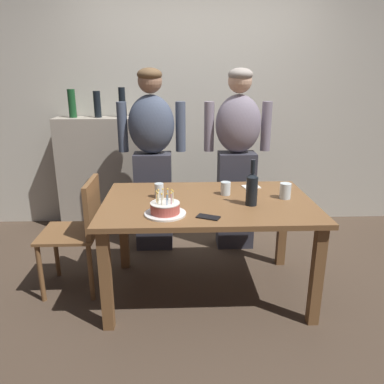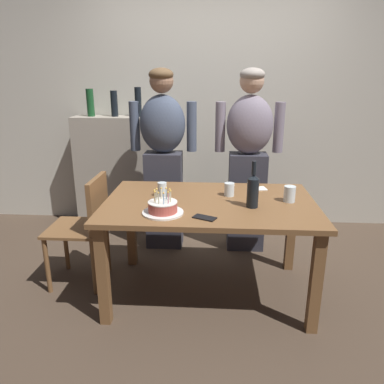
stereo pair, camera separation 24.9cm
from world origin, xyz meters
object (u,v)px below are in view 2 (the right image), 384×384
at_px(birthday_cake, 163,208).
at_px(water_glass_side, 162,190).
at_px(person_woman_cardigan, 248,159).
at_px(dining_chair, 87,222).
at_px(cell_phone, 205,218).
at_px(water_glass_near, 290,194).
at_px(wine_bottle, 253,190).
at_px(napkin_stack, 258,189).
at_px(person_man_bearded, 163,158).
at_px(water_glass_far, 229,189).

bearing_deg(birthday_cake, water_glass_side, 98.80).
xyz_separation_m(person_woman_cardigan, dining_chair, (-1.28, -0.72, -0.36)).
xyz_separation_m(cell_phone, person_woman_cardigan, (0.36, 1.15, 0.13)).
bearing_deg(water_glass_near, wine_bottle, -154.39).
bearing_deg(water_glass_near, cell_phone, -148.59).
height_order(wine_bottle, person_woman_cardigan, person_woman_cardigan).
relative_size(birthday_cake, napkin_stack, 2.05).
relative_size(person_man_bearded, dining_chair, 1.90).
bearing_deg(water_glass_side, dining_chair, 178.46).
bearing_deg(water_glass_far, cell_phone, -109.81).
bearing_deg(wine_bottle, person_man_bearded, 128.74).
height_order(cell_phone, dining_chair, dining_chair).
distance_m(person_man_bearded, person_woman_cardigan, 0.78).
bearing_deg(water_glass_side, water_glass_far, 6.14).
relative_size(birthday_cake, wine_bottle, 0.84).
xyz_separation_m(water_glass_far, person_man_bearded, (-0.59, 0.68, 0.08)).
height_order(cell_phone, napkin_stack, same).
distance_m(napkin_stack, person_woman_cardigan, 0.52).
xyz_separation_m(water_glass_side, dining_chair, (-0.60, 0.02, -0.28)).
height_order(napkin_stack, person_woman_cardigan, person_woman_cardigan).
relative_size(person_woman_cardigan, dining_chair, 1.90).
distance_m(water_glass_far, dining_chair, 1.12).
bearing_deg(water_glass_near, water_glass_side, 176.74).
bearing_deg(dining_chair, water_glass_side, 88.46).
bearing_deg(wine_bottle, napkin_stack, 78.97).
bearing_deg(birthday_cake, dining_chair, 150.94).
relative_size(water_glass_near, cell_phone, 0.79).
bearing_deg(dining_chair, napkin_stack, 99.42).
bearing_deg(napkin_stack, water_glass_far, -141.71).
xyz_separation_m(water_glass_far, dining_chair, (-1.09, -0.04, -0.27)).
xyz_separation_m(wine_bottle, dining_chair, (-1.24, 0.20, -0.35)).
bearing_deg(wine_bottle, person_woman_cardigan, 87.41).
distance_m(water_glass_near, water_glass_far, 0.43).
bearing_deg(cell_phone, water_glass_near, 56.85).
xyz_separation_m(birthday_cake, person_man_bearded, (-0.15, 1.08, 0.10)).
height_order(water_glass_near, wine_bottle, wine_bottle).
relative_size(water_glass_near, water_glass_side, 1.05).
distance_m(wine_bottle, cell_phone, 0.41).
bearing_deg(dining_chair, water_glass_far, 91.95).
bearing_deg(water_glass_far, dining_chair, -178.05).
bearing_deg(cell_phone, dining_chair, -179.46).
bearing_deg(person_woman_cardigan, water_glass_side, 47.01).
bearing_deg(person_woman_cardigan, wine_bottle, 87.41).
distance_m(wine_bottle, napkin_stack, 0.44).
distance_m(person_woman_cardigan, dining_chair, 1.51).
bearing_deg(napkin_stack, cell_phone, -121.59).
distance_m(water_glass_far, wine_bottle, 0.29).
distance_m(cell_phone, napkin_stack, 0.76).
bearing_deg(napkin_stack, person_woman_cardigan, 94.57).
distance_m(cell_phone, person_man_bearded, 1.23).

